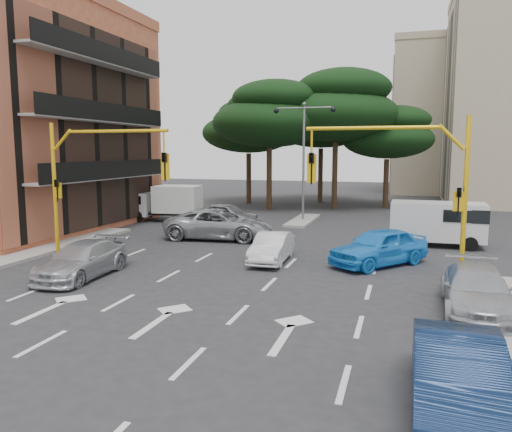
% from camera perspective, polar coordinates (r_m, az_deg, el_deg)
% --- Properties ---
extents(ground, '(120.00, 120.00, 0.00)m').
position_cam_1_polar(ground, '(18.74, -4.42, -7.31)').
color(ground, '#28282B').
rests_on(ground, ground).
extents(median_strip, '(1.40, 6.00, 0.15)m').
position_cam_1_polar(median_strip, '(33.87, 5.37, -0.50)').
color(median_strip, gray).
rests_on(median_strip, ground).
extents(apartment_beige_far, '(16.20, 12.15, 16.70)m').
position_cam_1_polar(apartment_beige_far, '(61.32, 23.06, 10.29)').
color(apartment_beige_far, tan).
rests_on(apartment_beige_far, ground).
extents(pine_left_near, '(9.15, 9.15, 10.23)m').
position_cam_1_polar(pine_left_near, '(40.34, 1.61, 11.54)').
color(pine_left_near, '#382616').
rests_on(pine_left_near, ground).
extents(pine_center, '(9.98, 9.98, 11.16)m').
position_cam_1_polar(pine_center, '(41.36, 9.22, 12.31)').
color(pine_center, '#382616').
rests_on(pine_center, ground).
extents(pine_left_far, '(8.32, 8.32, 9.30)m').
position_cam_1_polar(pine_left_far, '(44.97, -0.80, 10.25)').
color(pine_left_far, '#382616').
rests_on(pine_left_far, ground).
extents(pine_right, '(7.49, 7.49, 8.37)m').
position_cam_1_polar(pine_right, '(42.89, 14.89, 9.20)').
color(pine_right, '#382616').
rests_on(pine_right, ground).
extents(pine_back, '(9.15, 9.15, 10.23)m').
position_cam_1_polar(pine_back, '(46.54, 7.54, 10.95)').
color(pine_back, '#382616').
rests_on(pine_back, ground).
extents(signal_mast_right, '(5.79, 0.37, 6.00)m').
position_cam_1_polar(signal_mast_right, '(18.90, 17.47, 4.42)').
color(signal_mast_right, yellow).
rests_on(signal_mast_right, ground).
extents(signal_mast_left, '(5.79, 0.37, 6.00)m').
position_cam_1_polar(signal_mast_left, '(23.15, -18.65, 4.89)').
color(signal_mast_left, yellow).
rests_on(signal_mast_left, ground).
extents(street_lamp_center, '(4.16, 0.36, 7.77)m').
position_cam_1_polar(street_lamp_center, '(33.54, 5.49, 8.59)').
color(street_lamp_center, slate).
rests_on(street_lamp_center, median_strip).
extents(car_white_hatch, '(1.46, 3.84, 1.25)m').
position_cam_1_polar(car_white_hatch, '(21.55, 1.81, -3.62)').
color(car_white_hatch, silver).
rests_on(car_white_hatch, ground).
extents(car_blue_compact, '(4.37, 4.73, 1.57)m').
position_cam_1_polar(car_blue_compact, '(21.50, 13.88, -3.44)').
color(car_blue_compact, '#1B81DD').
rests_on(car_blue_compact, ground).
extents(car_silver_wagon, '(2.00, 4.61, 1.32)m').
position_cam_1_polar(car_silver_wagon, '(20.10, -19.29, -4.77)').
color(car_silver_wagon, '#AFB1B7').
rests_on(car_silver_wagon, ground).
extents(car_silver_cross_a, '(6.02, 3.22, 1.61)m').
position_cam_1_polar(car_silver_cross_a, '(27.08, -4.26, -0.95)').
color(car_silver_cross_a, '#999CA0').
rests_on(car_silver_cross_a, ground).
extents(car_silver_cross_b, '(4.36, 2.46, 1.40)m').
position_cam_1_polar(car_silver_cross_b, '(32.07, -3.28, 0.20)').
color(car_silver_cross_b, gray).
rests_on(car_silver_cross_b, ground).
extents(car_navy_parked, '(1.59, 4.47, 1.47)m').
position_cam_1_polar(car_navy_parked, '(10.11, 22.05, -16.76)').
color(car_navy_parked, '#0C1C3E').
rests_on(car_navy_parked, ground).
extents(car_silver_parked, '(2.04, 4.75, 1.36)m').
position_cam_1_polar(car_silver_parked, '(16.24, 23.90, -7.81)').
color(car_silver_parked, '#A9ABB1').
rests_on(car_silver_parked, ground).
extents(van_white, '(4.53, 2.10, 2.25)m').
position_cam_1_polar(van_white, '(26.66, 19.99, -0.83)').
color(van_white, silver).
rests_on(van_white, ground).
extents(box_truck_a, '(5.13, 2.60, 2.43)m').
position_cam_1_polar(box_truck_a, '(34.35, -10.34, 1.44)').
color(box_truck_a, white).
rests_on(box_truck_a, ground).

